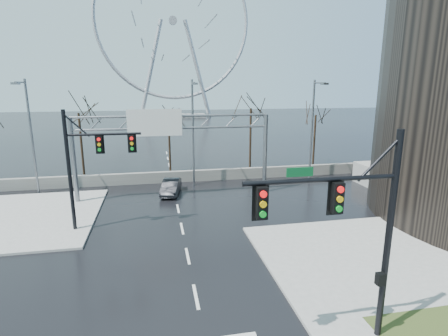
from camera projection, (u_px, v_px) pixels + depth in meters
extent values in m
plane|color=black|center=(196.00, 297.00, 15.96)|extent=(260.00, 260.00, 0.00)
cube|color=gray|center=(367.00, 255.00, 19.75)|extent=(12.00, 10.00, 0.15)
cube|color=gray|center=(26.00, 218.00, 25.32)|extent=(10.00, 12.00, 0.15)
cube|color=slate|center=(172.00, 177.00, 34.94)|extent=(52.00, 0.50, 1.10)
cylinder|color=black|center=(388.00, 241.00, 12.46)|extent=(0.24, 0.24, 8.00)
cylinder|color=black|center=(322.00, 180.00, 11.40)|extent=(5.40, 0.16, 0.16)
cube|color=black|center=(337.00, 198.00, 11.49)|extent=(0.35, 0.28, 1.05)
cube|color=black|center=(262.00, 203.00, 11.00)|extent=(0.35, 0.28, 1.05)
cylinder|color=black|center=(69.00, 173.00, 22.32)|extent=(0.24, 0.24, 8.00)
cylinder|color=black|center=(104.00, 134.00, 22.21)|extent=(4.60, 0.16, 0.16)
cube|color=black|center=(99.00, 144.00, 22.15)|extent=(0.35, 0.28, 1.05)
cube|color=black|center=(132.00, 143.00, 22.52)|extent=(0.35, 0.28, 1.05)
cylinder|color=slate|center=(74.00, 161.00, 27.98)|extent=(0.36, 0.36, 7.00)
cylinder|color=slate|center=(265.00, 154.00, 31.01)|extent=(0.36, 0.36, 7.00)
cylinder|color=slate|center=(173.00, 116.00, 28.69)|extent=(16.00, 0.20, 0.20)
cylinder|color=slate|center=(173.00, 128.00, 28.92)|extent=(16.00, 0.20, 0.20)
cube|color=#094A21|center=(155.00, 123.00, 28.38)|extent=(4.20, 0.10, 2.00)
cube|color=silver|center=(155.00, 123.00, 28.32)|extent=(4.40, 0.02, 2.20)
cylinder|color=slate|center=(32.00, 138.00, 30.22)|extent=(0.20, 0.20, 10.00)
cylinder|color=slate|center=(20.00, 82.00, 28.10)|extent=(0.12, 2.20, 0.12)
cube|color=slate|center=(16.00, 83.00, 27.16)|extent=(0.50, 0.70, 0.18)
cylinder|color=slate|center=(193.00, 134.00, 32.87)|extent=(0.20, 0.20, 10.00)
cylinder|color=slate|center=(193.00, 83.00, 30.75)|extent=(0.12, 2.20, 0.12)
cube|color=slate|center=(195.00, 84.00, 29.81)|extent=(0.50, 0.70, 0.18)
cylinder|color=slate|center=(312.00, 131.00, 35.14)|extent=(0.20, 0.20, 10.00)
cylinder|color=slate|center=(320.00, 83.00, 33.02)|extent=(0.12, 2.20, 0.12)
cube|color=slate|center=(325.00, 84.00, 32.09)|extent=(0.50, 0.70, 0.18)
cylinder|color=black|center=(82.00, 146.00, 35.93)|extent=(0.24, 0.24, 6.75)
cylinder|color=black|center=(170.00, 146.00, 38.69)|extent=(0.24, 0.24, 5.85)
cylinder|color=black|center=(250.00, 140.00, 39.31)|extent=(0.24, 0.24, 7.02)
cylinder|color=black|center=(314.00, 141.00, 41.40)|extent=(0.24, 0.24, 6.12)
cube|color=gray|center=(176.00, 116.00, 107.52)|extent=(18.00, 6.00, 1.00)
torus|color=#B2B2B7|center=(173.00, 20.00, 101.24)|extent=(45.00, 1.00, 45.00)
cylinder|color=#B2B2B7|center=(173.00, 20.00, 101.24)|extent=(2.40, 1.50, 2.40)
cylinder|color=#B2B2B7|center=(151.00, 70.00, 103.12)|extent=(8.28, 1.20, 28.82)
cylinder|color=#B2B2B7|center=(198.00, 71.00, 105.77)|extent=(8.28, 1.20, 28.82)
imported|color=black|center=(171.00, 187.00, 31.07)|extent=(2.19, 4.23, 1.33)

